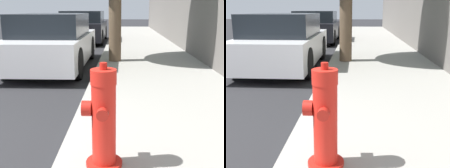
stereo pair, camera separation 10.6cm
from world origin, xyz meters
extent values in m
cube|color=#99968E|center=(3.06, 0.00, 0.06)|extent=(2.67, 40.00, 0.12)
cylinder|color=red|center=(2.18, -0.20, 0.14)|extent=(0.32, 0.32, 0.04)
cylinder|color=red|center=(2.18, -0.20, 0.51)|extent=(0.20, 0.20, 0.70)
cylinder|color=red|center=(2.18, -0.20, 0.92)|extent=(0.22, 0.22, 0.12)
cylinder|color=red|center=(2.18, -0.20, 1.01)|extent=(0.06, 0.06, 0.06)
cylinder|color=red|center=(2.18, -0.34, 0.65)|extent=(0.10, 0.07, 0.10)
cylinder|color=red|center=(2.18, -0.07, 0.65)|extent=(0.10, 0.07, 0.10)
cylinder|color=red|center=(2.04, -0.20, 0.65)|extent=(0.08, 0.13, 0.13)
cube|color=silver|center=(0.63, 4.63, 0.51)|extent=(1.67, 4.06, 0.64)
cube|color=black|center=(0.63, 4.47, 1.09)|extent=(1.54, 2.23, 0.52)
cylinder|color=black|center=(-0.13, 5.89, 0.34)|extent=(0.20, 0.68, 0.68)
cylinder|color=black|center=(1.38, 5.89, 0.34)|extent=(0.20, 0.68, 0.68)
cylinder|color=black|center=(-0.13, 3.38, 0.34)|extent=(0.20, 0.68, 0.68)
cylinder|color=black|center=(1.38, 3.38, 0.34)|extent=(0.20, 0.68, 0.68)
cube|color=black|center=(0.62, 10.42, 0.54)|extent=(1.84, 4.13, 0.72)
cube|color=black|center=(0.62, 10.26, 1.13)|extent=(1.69, 2.27, 0.48)
cylinder|color=black|center=(-0.22, 11.70, 0.32)|extent=(0.20, 0.65, 0.65)
cylinder|color=black|center=(1.46, 11.70, 0.32)|extent=(0.20, 0.65, 0.65)
cylinder|color=black|center=(-0.22, 9.14, 0.32)|extent=(0.20, 0.65, 0.65)
cylinder|color=black|center=(1.46, 9.14, 0.32)|extent=(0.20, 0.65, 0.65)
cylinder|color=brown|center=(2.15, 4.95, 1.46)|extent=(0.32, 0.32, 2.68)
camera|label=1|loc=(2.33, -2.40, 1.45)|focal=45.00mm
camera|label=2|loc=(2.43, -2.39, 1.45)|focal=45.00mm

